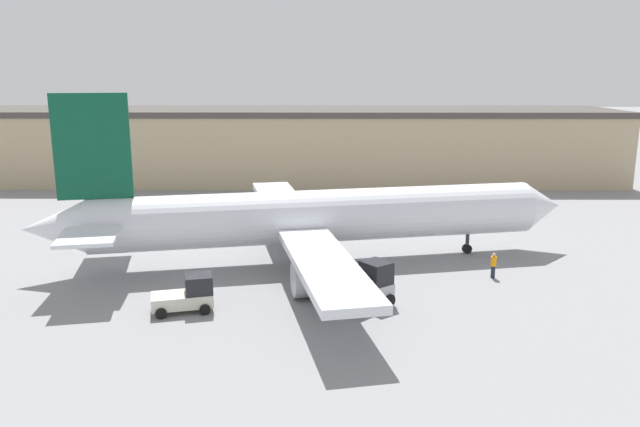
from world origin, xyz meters
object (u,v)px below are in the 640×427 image
(airplane, at_px, (306,217))
(baggage_tug, at_px, (188,295))
(ground_crew_worker, at_px, (493,265))
(belt_loader_truck, at_px, (368,286))

(airplane, bearing_deg, baggage_tug, -137.12)
(ground_crew_worker, bearing_deg, belt_loader_truck, -3.11)
(airplane, relative_size, belt_loader_truck, 10.48)
(ground_crew_worker, height_order, belt_loader_truck, belt_loader_truck)
(ground_crew_worker, relative_size, baggage_tug, 0.46)
(baggage_tug, height_order, belt_loader_truck, belt_loader_truck)
(belt_loader_truck, bearing_deg, baggage_tug, 146.29)
(airplane, distance_m, ground_crew_worker, 13.23)
(airplane, bearing_deg, ground_crew_worker, -26.30)
(baggage_tug, bearing_deg, belt_loader_truck, -10.39)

